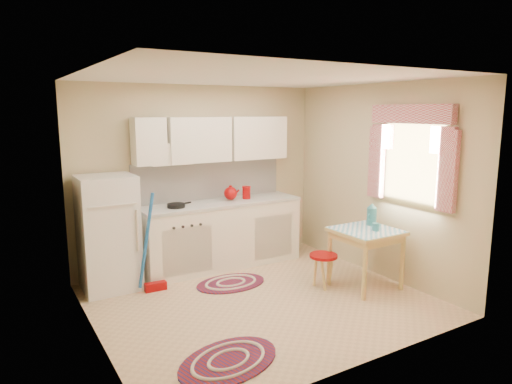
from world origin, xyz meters
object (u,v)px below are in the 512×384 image
Objects in this scene: fridge at (108,233)px; base_cabinets at (222,235)px; stool at (323,271)px; table at (365,258)px.

fridge is 1.57m from base_cabinets.
base_cabinets is at bearing 117.45° from stool.
stool is (0.71, -1.36, -0.23)m from base_cabinets.
table is at bearing -26.89° from stool.
base_cabinets is at bearing 1.85° from fridge.
table is at bearing -53.71° from base_cabinets.
fridge is 2.65m from stool.
fridge reaches higher than base_cabinets.
base_cabinets is (1.55, 0.05, -0.26)m from fridge.
fridge is at bearing 150.34° from table.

